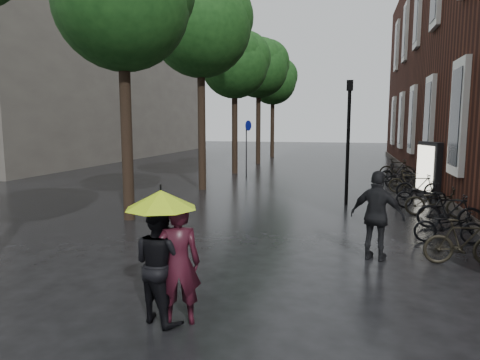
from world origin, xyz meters
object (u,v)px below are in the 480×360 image
(parked_bicycles, at_px, (418,190))
(ad_lightbox, at_px, (429,169))
(person_black, at_px, (160,264))
(pedestrian_walking, at_px, (377,216))
(person_burgundy, at_px, (178,264))
(lamp_post, at_px, (348,130))

(parked_bicycles, height_order, ad_lightbox, ad_lightbox)
(person_black, xyz_separation_m, pedestrian_walking, (3.17, 3.65, 0.09))
(pedestrian_walking, height_order, parked_bicycles, pedestrian_walking)
(pedestrian_walking, bearing_deg, person_black, 67.66)
(person_burgundy, relative_size, person_black, 1.03)
(pedestrian_walking, bearing_deg, person_burgundy, 70.36)
(person_black, height_order, pedestrian_walking, pedestrian_walking)
(person_burgundy, relative_size, parked_bicycles, 0.12)
(pedestrian_walking, distance_m, ad_lightbox, 8.85)
(parked_bicycles, height_order, lamp_post, lamp_post)
(person_black, relative_size, lamp_post, 0.40)
(lamp_post, bearing_deg, person_burgundy, -103.03)
(ad_lightbox, distance_m, lamp_post, 4.16)
(pedestrian_walking, distance_m, parked_bicycles, 7.29)
(pedestrian_walking, relative_size, ad_lightbox, 0.88)
(person_black, distance_m, ad_lightbox, 13.38)
(ad_lightbox, xyz_separation_m, lamp_post, (-3.05, -2.38, 1.52))
(person_black, bearing_deg, ad_lightbox, -88.98)
(lamp_post, bearing_deg, person_black, -104.60)
(person_burgundy, bearing_deg, person_black, -23.96)
(parked_bicycles, bearing_deg, person_burgundy, -113.93)
(ad_lightbox, bearing_deg, person_burgundy, -132.86)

